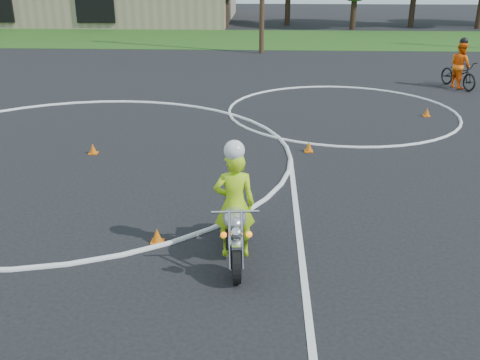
{
  "coord_description": "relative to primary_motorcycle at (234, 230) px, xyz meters",
  "views": [
    {
      "loc": [
        5.29,
        -10.69,
        4.97
      ],
      "look_at": [
        4.83,
        -1.27,
        1.1
      ],
      "focal_mm": 40.0,
      "sensor_mm": 36.0,
      "label": 1
    }
  ],
  "objects": [
    {
      "name": "rider_second_grp",
      "position": [
        8.61,
        14.48,
        0.16
      ],
      "size": [
        1.45,
        2.29,
        2.08
      ],
      "rotation": [
        0.0,
        0.0,
        0.35
      ],
      "color": "black",
      "rests_on": "ground"
    },
    {
      "name": "ground",
      "position": [
        -4.79,
        2.31,
        -0.58
      ],
      "size": [
        120.0,
        120.0,
        0.0
      ],
      "primitive_type": "plane",
      "color": "black",
      "rests_on": "ground"
    },
    {
      "name": "primary_motorcycle",
      "position": [
        0.0,
        0.0,
        0.0
      ],
      "size": [
        0.79,
        2.26,
        1.19
      ],
      "rotation": [
        0.0,
        0.0,
        0.1
      ],
      "color": "black",
      "rests_on": "ground"
    },
    {
      "name": "grass_strip",
      "position": [
        -4.79,
        29.31,
        -0.57
      ],
      "size": [
        120.0,
        10.0,
        0.02
      ],
      "primitive_type": "cube",
      "color": "#1E4714",
      "rests_on": "ground"
    },
    {
      "name": "course_markings",
      "position": [
        -2.62,
        6.67,
        -0.57
      ],
      "size": [
        19.05,
        19.05,
        0.12
      ],
      "color": "silver",
      "rests_on": "ground"
    },
    {
      "name": "rider_primary_grp",
      "position": [
        -0.01,
        0.14,
        0.49
      ],
      "size": [
        0.77,
        0.55,
        2.21
      ],
      "rotation": [
        0.0,
        0.0,
        0.1
      ],
      "color": "#ACE017",
      "rests_on": "ground"
    },
    {
      "name": "traffic_cones",
      "position": [
        -0.8,
        5.06,
        -0.44
      ],
      "size": [
        20.2,
        10.41,
        0.3
      ],
      "color": "#D8610B",
      "rests_on": "ground"
    }
  ]
}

